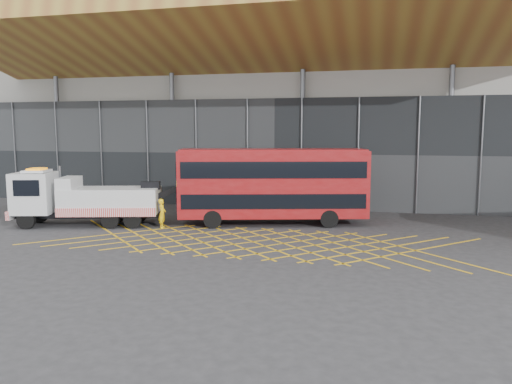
# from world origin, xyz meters

# --- Properties ---
(ground_plane) EXTENTS (120.00, 120.00, 0.00)m
(ground_plane) POSITION_xyz_m (0.00, 0.00, 0.00)
(ground_plane) COLOR #2A292C
(road_markings) EXTENTS (23.16, 7.16, 0.01)m
(road_markings) POSITION_xyz_m (3.20, 0.00, 0.01)
(road_markings) COLOR gold
(road_markings) RESTS_ON ground_plane
(construction_building) EXTENTS (55.00, 23.97, 18.00)m
(construction_building) POSITION_xyz_m (1.92, 18.40, 8.98)
(construction_building) COLOR #969691
(construction_building) RESTS_ON ground_plane
(recovery_truck) EXTENTS (10.10, 4.59, 3.53)m
(recovery_truck) POSITION_xyz_m (-7.84, 1.88, 1.63)
(recovery_truck) COLOR black
(recovery_truck) RESTS_ON ground_plane
(bus_towed) EXTENTS (11.55, 5.45, 4.59)m
(bus_towed) POSITION_xyz_m (3.19, 4.95, 2.55)
(bus_towed) COLOR maroon
(bus_towed) RESTS_ON ground_plane
(worker) EXTENTS (0.54, 0.70, 1.72)m
(worker) POSITION_xyz_m (-2.87, 2.33, 0.86)
(worker) COLOR yellow
(worker) RESTS_ON ground_plane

